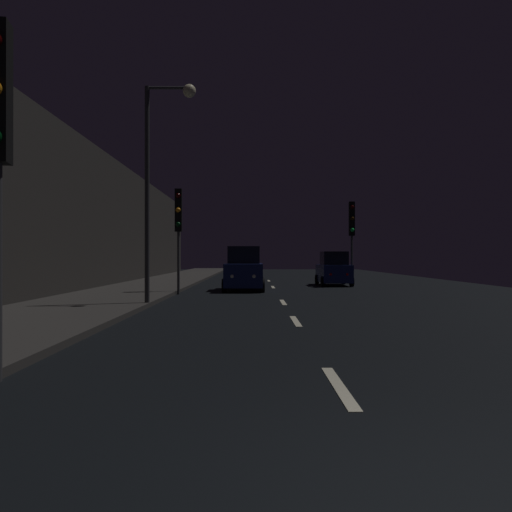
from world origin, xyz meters
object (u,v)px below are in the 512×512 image
Objects in this scene: traffic_light_far_right at (352,225)px; traffic_light_far_left at (178,218)px; streetlamp_overhead at (161,160)px; car_parked_right_far at (334,270)px; car_approaching_headlights at (244,270)px.

traffic_light_far_left is (-8.84, -5.87, -0.05)m from traffic_light_far_right.
streetlamp_overhead reaches higher than car_parked_right_far.
traffic_light_far_left is 0.63× the size of streetlamp_overhead.
car_parked_right_far is (8.04, 7.29, -2.49)m from traffic_light_far_left.
streetlamp_overhead reaches higher than traffic_light_far_right.
traffic_light_far_left is 1.08× the size of car_approaching_headlights.
car_approaching_headlights is 1.10× the size of car_parked_right_far.
car_approaching_headlights is at bearing 130.42° from traffic_light_far_left.
streetlamp_overhead is (-8.59, -11.71, 1.45)m from traffic_light_far_right.
car_parked_right_far is at bearing -148.37° from traffic_light_far_right.
streetlamp_overhead is at bearing 149.30° from car_parked_right_far.
traffic_light_far_right is 3.01m from car_parked_right_far.
traffic_light_far_left is 11.13m from car_parked_right_far.
car_approaching_headlights is 6.87m from car_parked_right_far.
streetlamp_overhead is at bearing -1.16° from traffic_light_far_left.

